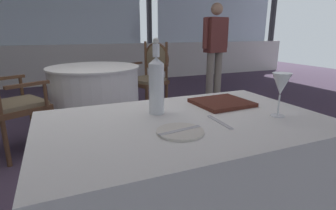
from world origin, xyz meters
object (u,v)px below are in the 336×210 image
Objects in this scene: water_bottle at (156,84)px; dining_chair_1_1 at (4,96)px; side_plate at (180,132)px; dining_chair_1_0 at (151,72)px; diner_person_0 at (215,45)px; wine_glass at (281,85)px; menu_book at (222,103)px.

water_bottle is 1.77m from dining_chair_1_1.
side_plate is 0.53× the size of water_bottle.
side_plate is 1.99m from dining_chair_1_1.
diner_person_0 reaches higher than dining_chair_1_0.
wine_glass is at bearing -35.40° from diner_person_0.
diner_person_0 is at bearing 55.06° from menu_book.
menu_book is 0.18× the size of diner_person_0.
wine_glass is 0.13× the size of diner_person_0.
dining_chair_1_1 is at bearing 119.92° from water_bottle.
dining_chair_1_0 is (0.82, 2.66, -0.18)m from side_plate.
water_bottle is at bearing 179.08° from menu_book.
side_plate is at bearing -91.69° from water_bottle.
side_plate is 0.12× the size of diner_person_0.
dining_chair_1_1 is (-0.87, 1.51, -0.31)m from water_bottle.
diner_person_0 reaches higher than dining_chair_1_1.
diner_person_0 reaches higher than menu_book.
side_plate is 0.67× the size of menu_book.
dining_chair_1_0 is (0.81, 2.38, -0.32)m from water_bottle.
dining_chair_1_1 is at bearing 0.00° from dining_chair_1_0.
dining_chair_1_0 is 1.44m from diner_person_0.
menu_book is (-0.12, 0.28, -0.14)m from wine_glass.
dining_chair_1_1 is (-1.68, -0.87, 0.01)m from dining_chair_1_0.
dining_chair_1_1 is at bearing 127.69° from wine_glass.
menu_book reaches higher than side_plate.
side_plate is 0.93× the size of wine_glass.
wine_glass is 0.21× the size of dining_chair_1_0.
diner_person_0 is at bearing 170.79° from dining_chair_1_0.
diner_person_0 reaches higher than water_bottle.
water_bottle is 3.54m from diner_person_0.
water_bottle is 2.53m from dining_chair_1_0.
dining_chair_1_0 is 0.62× the size of diner_person_0.
side_plate is 0.31m from water_bottle.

